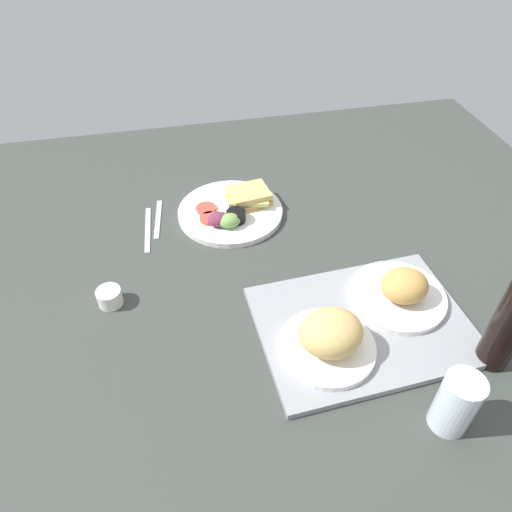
# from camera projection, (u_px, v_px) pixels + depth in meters

# --- Properties ---
(ground_plane) EXTENTS (1.90, 1.50, 0.03)m
(ground_plane) POSITION_uv_depth(u_px,v_px,m) (261.00, 263.00, 1.20)
(ground_plane) COLOR #383D38
(serving_tray) EXTENTS (0.47, 0.35, 0.02)m
(serving_tray) POSITION_uv_depth(u_px,v_px,m) (363.00, 325.00, 1.02)
(serving_tray) COLOR gray
(serving_tray) RESTS_ON ground_plane
(bread_plate_near) EXTENTS (0.22, 0.22, 0.09)m
(bread_plate_near) POSITION_uv_depth(u_px,v_px,m) (401.00, 291.00, 1.04)
(bread_plate_near) COLOR white
(bread_plate_near) RESTS_ON serving_tray
(bread_plate_far) EXTENTS (0.20, 0.20, 0.10)m
(bread_plate_far) POSITION_uv_depth(u_px,v_px,m) (330.00, 337.00, 0.93)
(bread_plate_far) COLOR white
(bread_plate_far) RESTS_ON serving_tray
(plate_with_salad) EXTENTS (0.29, 0.29, 0.05)m
(plate_with_salad) POSITION_uv_depth(u_px,v_px,m) (233.00, 210.00, 1.31)
(plate_with_salad) COLOR white
(plate_with_salad) RESTS_ON ground_plane
(drinking_glass) EXTENTS (0.07, 0.07, 0.13)m
(drinking_glass) POSITION_uv_depth(u_px,v_px,m) (456.00, 403.00, 0.82)
(drinking_glass) COLOR silver
(drinking_glass) RESTS_ON ground_plane
(soda_bottle) EXTENTS (0.06, 0.06, 0.22)m
(soda_bottle) POSITION_uv_depth(u_px,v_px,m) (509.00, 325.00, 0.89)
(soda_bottle) COLOR black
(soda_bottle) RESTS_ON ground_plane
(espresso_cup) EXTENTS (0.06, 0.06, 0.04)m
(espresso_cup) POSITION_uv_depth(u_px,v_px,m) (110.00, 297.00, 1.06)
(espresso_cup) COLOR silver
(espresso_cup) RESTS_ON ground_plane
(fork) EXTENTS (0.03, 0.17, 0.01)m
(fork) POSITION_uv_depth(u_px,v_px,m) (158.00, 219.00, 1.30)
(fork) COLOR #B7B7BC
(fork) RESTS_ON ground_plane
(knife) EXTENTS (0.03, 0.19, 0.01)m
(knife) POSITION_uv_depth(u_px,v_px,m) (148.00, 229.00, 1.27)
(knife) COLOR #B7B7BC
(knife) RESTS_ON ground_plane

